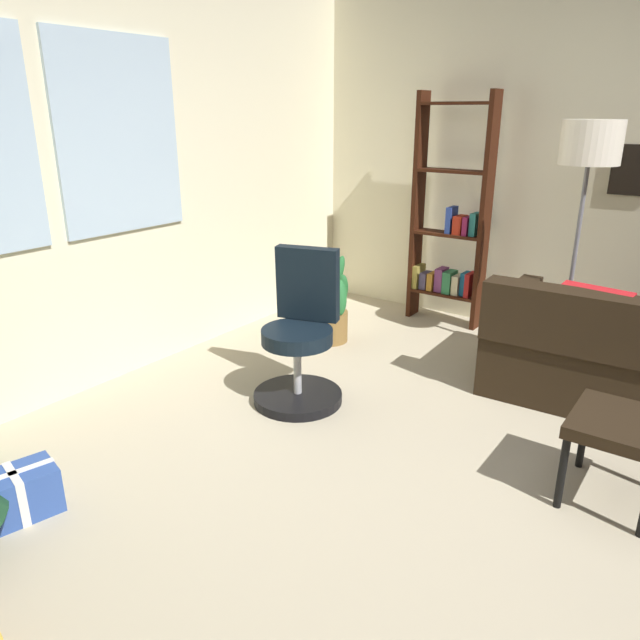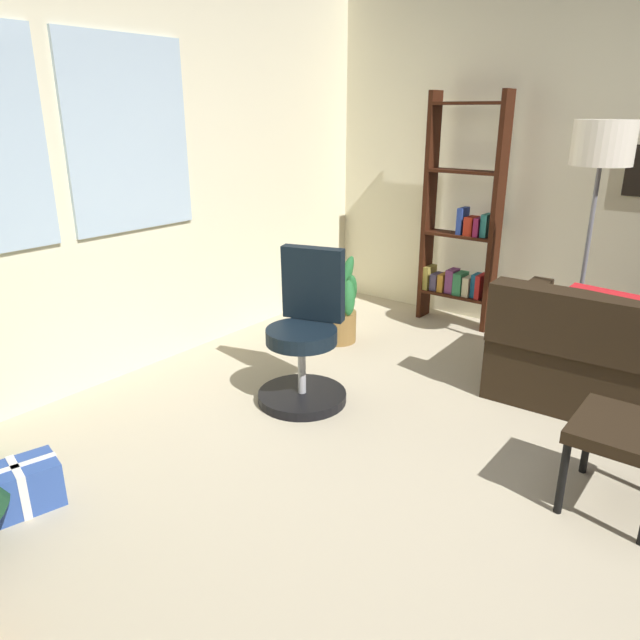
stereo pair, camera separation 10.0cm
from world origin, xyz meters
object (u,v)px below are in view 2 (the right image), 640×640
object	(u,v)px
gift_box_blue	(19,488)
bookshelf	(461,229)
footstool	(622,436)
office_chair	(305,344)
potted_plant	(341,314)
floor_lamp	(601,160)

from	to	relation	value
gift_box_blue	bookshelf	bearing A→B (deg)	-7.03
footstool	bookshelf	xyz separation A→B (m)	(1.90, 1.71, 0.45)
office_chair	bookshelf	world-z (taller)	bookshelf
bookshelf	potted_plant	xyz separation A→B (m)	(-0.95, 0.54, -0.60)
bookshelf	potted_plant	bearing A→B (deg)	150.56
footstool	bookshelf	world-z (taller)	bookshelf
footstool	potted_plant	world-z (taller)	potted_plant
footstool	bookshelf	distance (m)	2.59
gift_box_blue	footstool	bearing A→B (deg)	-51.68
potted_plant	bookshelf	bearing A→B (deg)	-29.44
bookshelf	footstool	bearing A→B (deg)	-138.06
office_chair	bookshelf	xyz separation A→B (m)	(1.92, -0.12, 0.45)
gift_box_blue	potted_plant	bearing A→B (deg)	2.04
footstool	gift_box_blue	size ratio (longest dim) A/B	1.21
gift_box_blue	potted_plant	distance (m)	2.65
floor_lamp	potted_plant	xyz separation A→B (m)	(-0.56, 1.63, -1.23)
gift_box_blue	office_chair	size ratio (longest dim) A/B	0.41
office_chair	floor_lamp	distance (m)	2.22
office_chair	potted_plant	world-z (taller)	office_chair
footstool	bookshelf	bearing A→B (deg)	41.94
bookshelf	floor_lamp	size ratio (longest dim) A/B	1.12
floor_lamp	potted_plant	distance (m)	2.11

